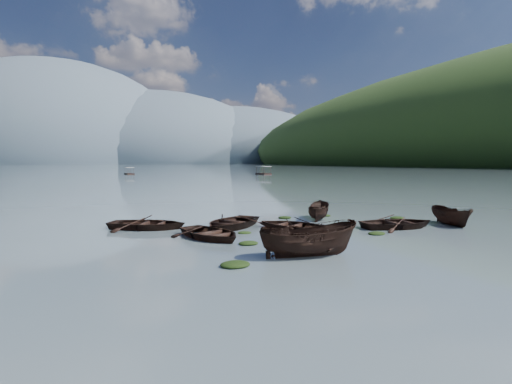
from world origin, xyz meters
name	(u,v)px	position (x,y,z in m)	size (l,w,h in m)	color
ground_plane	(359,253)	(0.00, 0.00, 0.00)	(2400.00, 2400.00, 0.00)	slate
haze_mtn_b	(58,163)	(-60.00, 900.00, 0.00)	(520.00, 520.00, 340.00)	#475666
haze_mtn_c	(157,163)	(140.00, 900.00, 0.00)	(520.00, 520.00, 260.00)	#475666
haze_mtn_d	(232,163)	(320.00, 900.00, 0.00)	(520.00, 520.00, 220.00)	#475666
rowboat_0	(210,238)	(-5.26, 6.19, 0.00)	(3.32, 4.65, 0.96)	black
rowboat_1	(300,241)	(-1.08, 3.54, 0.00)	(3.65, 5.11, 1.06)	black
rowboat_2	(309,256)	(-2.44, 0.38, 0.00)	(1.73, 4.61, 1.78)	black
rowboat_3	(291,229)	(0.25, 7.00, 0.00)	(3.18, 4.45, 0.92)	black
rowboat_4	(398,228)	(6.79, 4.79, 0.00)	(3.45, 4.83, 1.00)	black
rowboat_5	(451,225)	(10.94, 4.28, 0.00)	(1.47, 3.90, 1.51)	black
rowboat_6	(147,229)	(-8.00, 10.77, 0.00)	(3.48, 4.88, 1.01)	black
rowboat_7	(231,228)	(-2.99, 9.10, 0.00)	(3.67, 5.13, 1.06)	black
rowboat_8	(318,219)	(4.17, 10.09, 0.00)	(1.42, 3.78, 1.46)	black
weed_clump_0	(235,266)	(-6.06, 0.09, 0.00)	(1.25, 1.02, 0.27)	black
weed_clump_1	(248,244)	(-3.94, 3.86, 0.00)	(1.04, 0.83, 0.23)	black
weed_clump_2	(377,234)	(3.99, 3.47, 0.00)	(1.05, 0.84, 0.23)	black
weed_clump_3	(285,218)	(2.12, 11.47, 0.00)	(1.00, 0.84, 0.22)	black
weed_clump_4	(397,219)	(9.72, 8.03, 0.00)	(1.09, 0.87, 0.23)	black
weed_clump_5	(138,228)	(-8.49, 11.27, 0.00)	(0.89, 0.72, 0.19)	black
weed_clump_6	(245,233)	(-2.95, 6.88, 0.00)	(0.83, 0.69, 0.17)	black
weed_clump_7	(325,216)	(5.49, 11.25, 0.00)	(1.00, 0.80, 0.22)	black
pontoon_centre	(129,174)	(2.22, 122.86, 0.00)	(2.35, 5.64, 2.16)	black
pontoon_right	(263,174)	(42.38, 104.02, 0.00)	(2.75, 6.59, 2.53)	black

